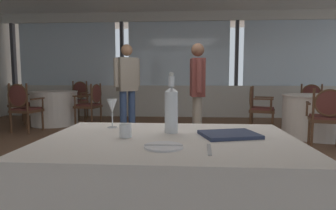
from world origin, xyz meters
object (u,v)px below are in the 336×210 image
object	(u,v)px
dining_chair_0_3	(23,104)
dining_chair_1_3	(258,105)
dining_chair_1_0	(327,114)
diner_person_1	(127,84)
wine_glass	(112,107)
dining_chair_0_1	(78,97)
side_plate	(164,146)
diner_person_0	(197,88)
water_bottle	(171,108)
menu_book	(229,134)
dining_chair_0_0	(91,101)
dining_chair_0_2	(20,100)
water_tumbler	(125,131)
dining_chair_1_2	(312,102)

from	to	relation	value
dining_chair_0_3	dining_chair_1_3	size ratio (longest dim) A/B	1.07
dining_chair_1_0	diner_person_1	bearing A→B (deg)	90.68
wine_glass	dining_chair_0_1	size ratio (longest dim) A/B	0.20
side_plate	diner_person_0	bearing A→B (deg)	85.27
water_bottle	menu_book	bearing A→B (deg)	-13.65
dining_chair_0_3	dining_chair_0_0	bearing A→B (deg)	-44.80
water_bottle	menu_book	xyz separation A→B (m)	(0.33, -0.08, -0.14)
dining_chair_0_2	dining_chair_0_1	bearing A→B (deg)	45.17
menu_book	dining_chair_0_1	world-z (taller)	dining_chair_0_1
menu_book	dining_chair_0_2	xyz separation A→B (m)	(-4.18, 4.80, -0.24)
menu_book	dining_chair_1_3	size ratio (longest dim) A/B	0.34
water_tumbler	water_bottle	bearing A→B (deg)	30.89
dining_chair_0_0	dining_chair_1_2	size ratio (longest dim) A/B	1.01
dining_chair_1_0	diner_person_1	xyz separation A→B (m)	(-3.19, 0.94, 0.41)
dining_chair_0_2	diner_person_0	xyz separation A→B (m)	(4.10, -1.91, 0.38)
dining_chair_0_0	diner_person_1	world-z (taller)	diner_person_1
dining_chair_1_3	dining_chair_1_0	bearing A→B (deg)	-45.03
water_bottle	dining_chair_1_0	bearing A→B (deg)	50.59
water_bottle	dining_chair_0_3	size ratio (longest dim) A/B	0.38
menu_book	diner_person_1	xyz separation A→B (m)	(-1.37, 3.64, 0.19)
dining_chair_0_0	wine_glass	bearing A→B (deg)	121.79
wine_glass	dining_chair_0_3	world-z (taller)	dining_chair_0_3
wine_glass	diner_person_0	distance (m)	2.74
dining_chair_0_0	dining_chair_1_3	bearing A→B (deg)	-176.15
diner_person_0	diner_person_1	world-z (taller)	diner_person_1
wine_glass	dining_chair_1_2	world-z (taller)	wine_glass
dining_chair_0_1	diner_person_0	distance (m)	4.02
menu_book	dining_chair_0_3	bearing A→B (deg)	117.40
menu_book	dining_chair_0_1	size ratio (longest dim) A/B	0.31
water_bottle	diner_person_1	world-z (taller)	diner_person_1
diner_person_1	menu_book	bearing A→B (deg)	161.60
dining_chair_1_2	diner_person_0	bearing A→B (deg)	-37.17
dining_chair_0_0	diner_person_1	size ratio (longest dim) A/B	0.56
dining_chair_0_2	diner_person_1	distance (m)	3.08
dining_chair_0_1	dining_chair_1_3	xyz separation A→B (m)	(4.21, -1.54, -0.03)
dining_chair_0_1	dining_chair_1_0	world-z (taller)	dining_chair_0_1
dining_chair_0_0	dining_chair_1_3	size ratio (longest dim) A/B	1.04
wine_glass	dining_chair_1_3	world-z (taller)	wine_glass
water_tumbler	dining_chair_0_2	distance (m)	6.06
menu_book	dining_chair_1_2	size ratio (longest dim) A/B	0.33
dining_chair_1_3	side_plate	bearing A→B (deg)	-91.95
wine_glass	water_tumbler	xyz separation A→B (m)	(0.15, -0.29, -0.10)
water_bottle	dining_chair_0_2	xyz separation A→B (m)	(-3.85, 4.71, -0.38)
dining_chair_0_2	diner_person_0	world-z (taller)	diner_person_0
wine_glass	diner_person_1	world-z (taller)	diner_person_1
diner_person_0	diner_person_1	distance (m)	1.49
side_plate	dining_chair_0_0	world-z (taller)	dining_chair_0_0
water_tumbler	diner_person_1	bearing A→B (deg)	101.97
dining_chair_1_2	diner_person_1	world-z (taller)	diner_person_1
dining_chair_0_3	diner_person_0	size ratio (longest dim) A/B	0.60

